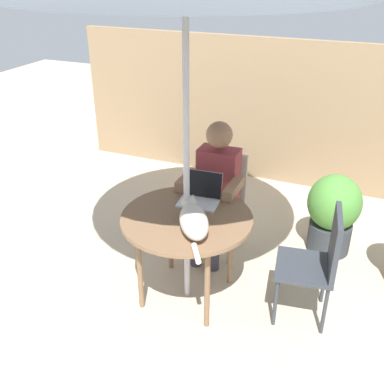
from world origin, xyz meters
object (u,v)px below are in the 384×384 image
object	(u,v)px
chair_occupied	(221,195)
person_seated	(215,185)
patio_table	(187,224)
laptop	(201,193)
chair_empty	(318,258)
cat	(193,220)
potted_plant_near_fence	(333,212)

from	to	relation	value
chair_occupied	person_seated	size ratio (longest dim) A/B	0.72
patio_table	laptop	size ratio (longest dim) A/B	3.03
chair_empty	laptop	xyz separation A→B (m)	(-0.94, 0.13, 0.27)
patio_table	cat	bearing A→B (deg)	-53.76
chair_occupied	person_seated	xyz separation A→B (m)	(-0.00, -0.16, 0.17)
patio_table	potted_plant_near_fence	bearing A→B (deg)	48.37
person_seated	cat	distance (m)	0.79
person_seated	potted_plant_near_fence	bearing A→B (deg)	25.42
cat	potted_plant_near_fence	bearing A→B (deg)	55.75
chair_empty	potted_plant_near_fence	xyz separation A→B (m)	(0.01, 0.93, -0.12)
person_seated	cat	size ratio (longest dim) A/B	2.07
patio_table	potted_plant_near_fence	xyz separation A→B (m)	(0.95, 1.07, -0.26)
chair_occupied	chair_empty	xyz separation A→B (m)	(0.94, -0.64, 0.00)
chair_occupied	person_seated	world-z (taller)	person_seated
laptop	cat	world-z (taller)	laptop
chair_occupied	chair_empty	world-z (taller)	same
laptop	cat	bearing A→B (deg)	-75.26
chair_empty	patio_table	bearing A→B (deg)	-171.72
laptop	cat	xyz separation A→B (m)	(0.11, -0.42, 0.02)
potted_plant_near_fence	patio_table	bearing A→B (deg)	-131.63
cat	potted_plant_near_fence	xyz separation A→B (m)	(0.83, 1.22, -0.41)
patio_table	chair_occupied	xyz separation A→B (m)	(0.00, 0.77, -0.14)
chair_empty	cat	size ratio (longest dim) A/B	1.50
laptop	cat	distance (m)	0.44
chair_empty	person_seated	world-z (taller)	person_seated
cat	chair_empty	bearing A→B (deg)	19.57
chair_occupied	laptop	bearing A→B (deg)	-89.52
patio_table	chair_occupied	bearing A→B (deg)	90.00
laptop	potted_plant_near_fence	distance (m)	1.30
patio_table	person_seated	bearing A→B (deg)	90.00
chair_empty	laptop	distance (m)	0.98
cat	potted_plant_near_fence	size ratio (longest dim) A/B	0.80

